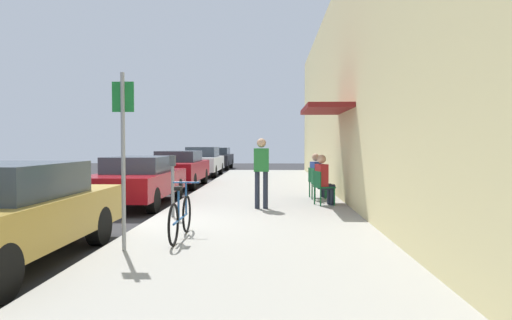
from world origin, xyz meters
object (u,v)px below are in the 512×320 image
parked_car_4 (217,158)px  cafe_chair_2 (316,181)px  parked_car_2 (179,168)px  bicycle_0 (181,217)px  parked_car_3 (203,161)px  cafe_chair_1 (317,182)px  parking_meter (173,181)px  seated_patron_2 (318,174)px  street_sign (123,147)px  seated_patron_0 (324,178)px  parked_car_0 (4,213)px  parked_car_1 (138,180)px  pedestrian_standing (261,167)px  cafe_chair_0 (322,186)px

parked_car_4 → cafe_chair_2: parked_car_4 is taller
parked_car_2 → bicycle_0: parked_car_2 is taller
parked_car_3 → cafe_chair_1: (4.93, -10.90, -0.16)m
parking_meter → seated_patron_2: parking_meter is taller
street_sign → cafe_chair_2: bearing=62.3°
cafe_chair_2 → seated_patron_0: bearing=-87.9°
parked_car_0 → parked_car_4: bearing=90.0°
parked_car_0 → bicycle_0: (2.17, 1.32, -0.25)m
parked_car_2 → seated_patron_2: 6.61m
parked_car_1 → bicycle_0: parked_car_1 is taller
seated_patron_0 → parked_car_3: bearing=112.8°
bicycle_0 → seated_patron_2: seated_patron_2 is taller
seated_patron_0 → pedestrian_standing: bearing=-157.3°
parking_meter → cafe_chair_2: parking_meter is taller
bicycle_0 → cafe_chair_1: bearing=61.7°
parked_car_1 → pedestrian_standing: bearing=-20.5°
parked_car_3 → cafe_chair_1: parked_car_3 is taller
parked_car_2 → parking_meter: bearing=-78.9°
street_sign → seated_patron_0: bearing=55.0°
street_sign → pedestrian_standing: bearing=66.1°
parked_car_0 → bicycle_0: parked_car_0 is taller
cafe_chair_1 → cafe_chair_0: bearing=-89.8°
parked_car_1 → cafe_chair_0: bearing=-7.3°
pedestrian_standing → parked_car_4: bearing=100.3°
parked_car_3 → parking_meter: parked_car_3 is taller
parked_car_1 → street_sign: bearing=-75.0°
parked_car_2 → seated_patron_2: size_ratio=3.41×
parked_car_4 → seated_patron_0: 18.87m
parked_car_3 → parked_car_4: parked_car_3 is taller
parking_meter → cafe_chair_0: parking_meter is taller
parked_car_3 → cafe_chair_0: size_ratio=5.06×
parked_car_2 → bicycle_0: size_ratio=2.57×
parked_car_4 → cafe_chair_0: 18.87m
parked_car_3 → parked_car_2: bearing=-90.0°
parked_car_2 → cafe_chair_0: (4.93, -5.93, -0.12)m
cafe_chair_0 → parked_car_2: bearing=129.7°
parked_car_3 → parking_meter: size_ratio=3.33×
cafe_chair_0 → pedestrian_standing: pedestrian_standing is taller
parked_car_1 → seated_patron_0: size_ratio=3.41×
parked_car_2 → pedestrian_standing: (3.41, -6.57, 0.38)m
parked_car_0 → parking_meter: (1.55, 3.48, 0.15)m
parking_meter → pedestrian_standing: (1.86, 1.33, 0.23)m
pedestrian_standing → cafe_chair_1: bearing=47.3°
parked_car_0 → pedestrian_standing: pedestrian_standing is taller
parked_car_0 → seated_patron_0: size_ratio=3.41×
parked_car_0 → parked_car_2: size_ratio=1.00×
parked_car_4 → pedestrian_standing: 19.17m
street_sign → cafe_chair_2: 7.45m
seated_patron_0 → cafe_chair_1: seated_patron_0 is taller
parked_car_2 → cafe_chair_1: size_ratio=5.06×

